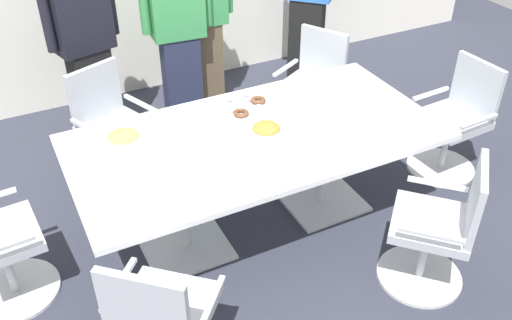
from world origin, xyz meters
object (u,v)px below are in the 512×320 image
(office_chair_4, at_px, (113,133))
(snack_bowl_pretzels, at_px, (266,132))
(napkin_pile, at_px, (199,185))
(office_chair_1, at_px, (439,232))
(person_standing_1, at_px, (178,28))
(office_chair_2, at_px, (454,125))
(plate_stack, at_px, (395,111))
(snack_bowl_cookies, at_px, (124,139))
(person_standing_0, at_px, (85,40))
(office_chair_3, at_px, (312,91))
(person_standing_2, at_px, (201,15))
(donut_platter, at_px, (244,106))
(conference_table, at_px, (256,151))

(office_chair_4, relative_size, snack_bowl_pretzels, 4.43)
(office_chair_4, distance_m, napkin_pile, 1.44)
(office_chair_1, xyz_separation_m, person_standing_1, (-0.67, 2.58, 0.49))
(office_chair_2, height_order, plate_stack, office_chair_2)
(plate_stack, bearing_deg, office_chair_4, 144.73)
(snack_bowl_cookies, bearing_deg, office_chair_2, -7.94)
(office_chair_2, relative_size, plate_stack, 4.65)
(office_chair_1, bearing_deg, person_standing_0, 74.88)
(office_chair_3, height_order, office_chair_4, same)
(person_standing_0, xyz_separation_m, person_standing_2, (1.03, 0.10, -0.01))
(office_chair_3, relative_size, person_standing_1, 0.53)
(snack_bowl_pretzels, relative_size, plate_stack, 1.05)
(office_chair_1, height_order, person_standing_0, person_standing_0)
(person_standing_1, height_order, donut_platter, person_standing_1)
(office_chair_2, distance_m, person_standing_1, 2.39)
(office_chair_1, distance_m, person_standing_1, 2.71)
(person_standing_1, relative_size, napkin_pile, 9.18)
(office_chair_3, xyz_separation_m, snack_bowl_cookies, (-1.79, -0.63, 0.39))
(office_chair_3, distance_m, person_standing_1, 1.26)
(office_chair_2, height_order, person_standing_0, person_standing_0)
(office_chair_2, xyz_separation_m, snack_bowl_cookies, (-2.49, 0.35, 0.39))
(office_chair_3, bearing_deg, person_standing_0, 39.07)
(conference_table, height_order, person_standing_1, person_standing_1)
(snack_bowl_pretzels, distance_m, donut_platter, 0.43)
(conference_table, bearing_deg, plate_stack, -11.31)
(office_chair_2, relative_size, snack_bowl_cookies, 4.07)
(conference_table, xyz_separation_m, office_chair_3, (0.99, 0.89, -0.22))
(office_chair_3, height_order, napkin_pile, office_chair_3)
(plate_stack, bearing_deg, donut_platter, 148.91)
(office_chair_2, bearing_deg, donut_platter, 71.82)
(office_chair_1, bearing_deg, napkin_pile, 110.18)
(snack_bowl_pretzels, height_order, napkin_pile, snack_bowl_pretzels)
(conference_table, bearing_deg, napkin_pile, -145.34)
(donut_platter, relative_size, plate_stack, 1.70)
(office_chair_4, xyz_separation_m, person_standing_0, (0.01, 0.59, 0.53))
(plate_stack, bearing_deg, conference_table, 168.69)
(person_standing_0, height_order, person_standing_2, person_standing_0)
(snack_bowl_cookies, bearing_deg, person_standing_2, 52.25)
(office_chair_2, xyz_separation_m, person_standing_1, (-1.63, 1.68, 0.49))
(office_chair_1, xyz_separation_m, napkin_pile, (-1.29, 0.61, 0.38))
(office_chair_3, distance_m, snack_bowl_pretzels, 1.42)
(office_chair_1, height_order, donut_platter, office_chair_1)
(donut_platter, height_order, napkin_pile, napkin_pile)
(person_standing_2, bearing_deg, person_standing_1, 23.79)
(conference_table, distance_m, person_standing_0, 1.77)
(office_chair_3, xyz_separation_m, person_standing_0, (-1.70, 0.71, 0.53))
(office_chair_4, xyz_separation_m, plate_stack, (1.69, -1.19, 0.37))
(snack_bowl_pretzels, distance_m, plate_stack, 0.94)
(conference_table, distance_m, person_standing_1, 1.61)
(snack_bowl_pretzels, xyz_separation_m, donut_platter, (0.05, 0.42, -0.04))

